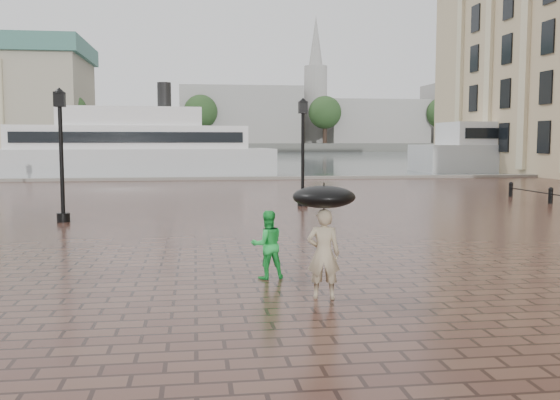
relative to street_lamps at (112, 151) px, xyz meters
name	(u,v)px	position (x,y,z in m)	size (l,w,h in m)	color
ground	(274,282)	(5.00, -15.33, -2.33)	(300.00, 300.00, 0.00)	#3C221B
harbour_water	(204,157)	(5.00, 76.67, -2.33)	(240.00, 240.00, 0.00)	#4B565C
quay_edge	(217,180)	(5.00, 16.67, -2.33)	(80.00, 0.60, 0.30)	slate
far_shore	(200,147)	(5.00, 144.67, -1.33)	(300.00, 60.00, 2.00)	#4C4C47
distant_skyline	(382,115)	(53.14, 134.67, 7.13)	(102.50, 22.00, 33.00)	gray
far_trees	(201,112)	(5.00, 122.67, 7.09)	(188.00, 8.00, 13.50)	#2D2119
street_lamps	(112,151)	(0.00, 0.00, 0.00)	(15.44, 12.44, 4.40)	black
adult_pedestrian	(323,254)	(5.71, -16.68, -1.53)	(0.58, 0.38, 1.59)	tan
child_pedestrian	(267,245)	(4.91, -14.98, -1.63)	(0.67, 0.52, 1.38)	green
ferry_near	(131,148)	(-1.41, 21.92, -0.16)	(22.44, 7.57, 7.22)	#BDBDBD
ferry_far	(550,144)	(35.39, 25.47, 0.11)	(24.84, 6.40, 8.11)	#BDBDBD
umbrella	(324,197)	(5.71, -16.68, -0.52)	(1.10, 1.10, 1.11)	black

